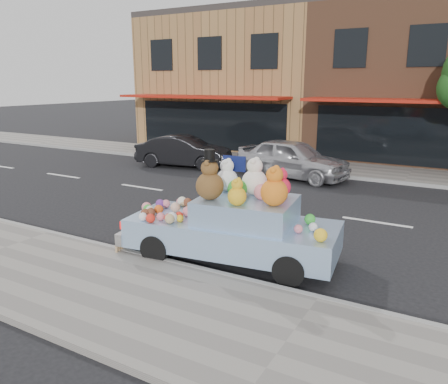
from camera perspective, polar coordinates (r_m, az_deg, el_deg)
The scene contains 10 objects.
ground at distance 12.30m, azimuth 19.30°, elevation -3.76°, with size 120.00×120.00×0.00m, color black.
near_sidewalk at distance 6.51m, azimuth 8.06°, elevation -19.19°, with size 60.00×3.00×0.12m, color gray.
far_sidewalk at distance 18.55m, azimuth 23.04°, elevation 1.98°, with size 60.00×3.00×0.12m, color gray.
near_kerb at distance 7.74m, azimuth 12.28°, elevation -13.55°, with size 60.00×0.12×0.13m, color gray.
far_kerb at distance 17.08m, azimuth 22.43°, elevation 1.09°, with size 60.00×0.12×0.13m, color gray.
storefront_left at distance 26.40m, azimuth 2.77°, elevation 14.24°, with size 10.00×9.80×7.30m.
storefront_mid at distance 23.65m, azimuth 25.56°, elevation 12.92°, with size 10.00×9.80×7.30m.
car_silver at distance 17.02m, azimuth 8.92°, elevation 4.33°, with size 1.78×4.43×1.51m, color silver.
car_dark at distance 19.15m, azimuth -5.27°, elevation 5.31°, with size 1.44×4.13×1.36m, color black.
art_car at distance 9.02m, azimuth 1.22°, elevation -4.03°, with size 4.67×2.30×2.36m.
Camera 1 is at (1.89, -11.60, 3.63)m, focal length 35.00 mm.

